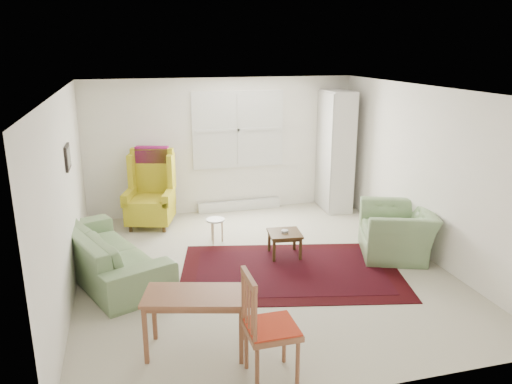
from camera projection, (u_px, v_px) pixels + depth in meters
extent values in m
cube|color=beige|center=(261.00, 269.00, 7.08)|extent=(5.00, 5.50, 0.01)
cube|color=white|center=(262.00, 90.00, 6.38)|extent=(5.00, 5.50, 0.01)
cube|color=white|center=(222.00, 146.00, 9.28)|extent=(5.00, 0.04, 2.50)
cube|color=white|center=(349.00, 268.00, 4.18)|extent=(5.00, 0.04, 2.50)
cube|color=white|center=(65.00, 198.00, 6.11)|extent=(0.04, 5.50, 2.50)
cube|color=white|center=(425.00, 172.00, 7.34)|extent=(0.04, 5.50, 2.50)
cube|color=white|center=(238.00, 130.00, 9.25)|extent=(1.72, 0.06, 1.42)
cube|color=white|center=(238.00, 130.00, 9.25)|extent=(1.60, 0.02, 1.30)
cube|color=silver|center=(240.00, 205.00, 9.60)|extent=(1.60, 0.12, 0.18)
cube|color=black|center=(68.00, 157.00, 6.47)|extent=(0.03, 0.42, 0.32)
cube|color=olive|center=(69.00, 157.00, 6.47)|extent=(0.01, 0.34, 0.24)
imported|color=#729060|center=(106.00, 242.00, 6.78)|extent=(1.76, 2.54, 0.95)
imported|color=#729060|center=(397.00, 227.00, 7.45)|extent=(1.32, 1.41, 0.89)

